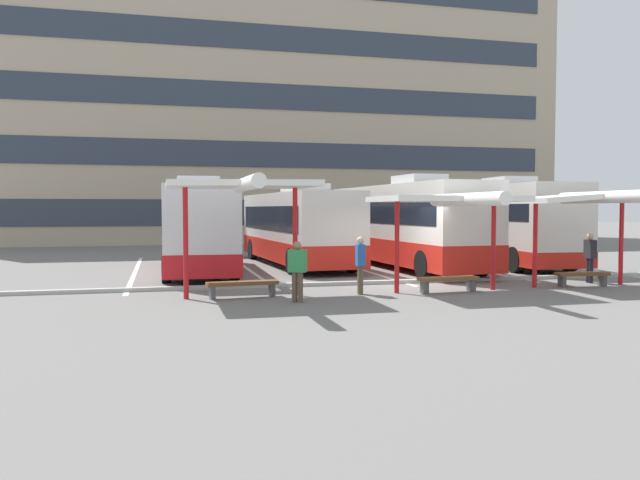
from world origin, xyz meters
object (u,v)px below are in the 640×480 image
(waiting_passenger_0, at_px, (297,267))
(coach_bus_2, at_px, (403,226))
(coach_bus_0, at_px, (197,229))
(bench_2, at_px, (582,276))
(coach_bus_1, at_px, (296,229))
(waiting_passenger_1, at_px, (590,254))
(waiting_shelter_0, at_px, (242,187))
(bench_0, at_px, (242,285))
(waiting_passenger_2, at_px, (360,261))
(coach_bus_3, at_px, (492,223))
(waiting_shelter_1, at_px, (451,201))
(waiting_shelter_2, at_px, (585,199))
(bench_1, at_px, (448,281))

(waiting_passenger_0, bearing_deg, coach_bus_2, 53.61)
(coach_bus_0, bearing_deg, bench_2, -33.67)
(coach_bus_1, distance_m, waiting_passenger_1, 11.89)
(coach_bus_1, bearing_deg, coach_bus_2, -25.19)
(waiting_shelter_0, relative_size, waiting_passenger_0, 2.93)
(coach_bus_0, relative_size, bench_0, 5.09)
(coach_bus_0, bearing_deg, waiting_passenger_0, -76.41)
(waiting_shelter_0, distance_m, waiting_passenger_2, 3.95)
(coach_bus_3, bearing_deg, bench_0, -145.76)
(waiting_shelter_1, xyz_separation_m, waiting_passenger_1, (5.54, 1.08, -1.72))
(waiting_shelter_2, bearing_deg, waiting_passenger_1, 44.79)
(coach_bus_1, bearing_deg, waiting_passenger_1, -47.41)
(coach_bus_1, relative_size, bench_0, 5.40)
(coach_bus_0, distance_m, coach_bus_3, 13.18)
(waiting_shelter_0, height_order, bench_0, waiting_shelter_0)
(bench_2, relative_size, waiting_passenger_0, 1.05)
(coach_bus_0, xyz_separation_m, waiting_passenger_1, (12.37, -6.84, -0.72))
(bench_1, bearing_deg, waiting_passenger_2, 175.75)
(coach_bus_2, distance_m, coach_bus_3, 4.75)
(coach_bus_1, relative_size, coach_bus_2, 0.91)
(bench_1, bearing_deg, coach_bus_2, 77.87)
(coach_bus_2, relative_size, waiting_passenger_1, 7.21)
(bench_0, bearing_deg, waiting_shelter_2, -1.12)
(bench_0, height_order, bench_2, same)
(coach_bus_0, bearing_deg, waiting_shelter_2, -33.89)
(coach_bus_0, height_order, waiting_passenger_2, coach_bus_0)
(coach_bus_0, xyz_separation_m, waiting_passenger_2, (4.18, -7.62, -0.71))
(coach_bus_2, xyz_separation_m, waiting_passenger_2, (-4.31, -7.56, -0.78))
(waiting_passenger_0, bearing_deg, coach_bus_1, 78.17)
(coach_bus_1, xyz_separation_m, bench_2, (7.15, -9.55, -1.25))
(bench_0, bearing_deg, coach_bus_2, 44.16)
(coach_bus_1, distance_m, coach_bus_2, 4.60)
(bench_1, bearing_deg, waiting_shelter_1, -90.00)
(coach_bus_3, relative_size, waiting_passenger_1, 7.28)
(coach_bus_1, relative_size, waiting_shelter_0, 2.30)
(bench_0, bearing_deg, coach_bus_3, 34.24)
(waiting_passenger_0, bearing_deg, bench_1, 10.85)
(waiting_shelter_0, xyz_separation_m, bench_2, (10.66, -0.00, -2.70))
(bench_1, height_order, waiting_passenger_0, waiting_passenger_0)
(coach_bus_3, bearing_deg, coach_bus_2, -168.60)
(waiting_shelter_0, bearing_deg, waiting_passenger_0, -39.78)
(waiting_shelter_0, relative_size, waiting_shelter_2, 1.02)
(waiting_shelter_0, distance_m, waiting_passenger_1, 11.76)
(waiting_passenger_2, bearing_deg, coach_bus_1, 89.08)
(waiting_passenger_1, bearing_deg, bench_1, -170.00)
(waiting_shelter_2, bearing_deg, coach_bus_1, 126.64)
(coach_bus_0, distance_m, waiting_shelter_1, 10.50)
(coach_bus_0, relative_size, coach_bus_3, 0.85)
(coach_bus_3, relative_size, waiting_shelter_1, 2.56)
(coach_bus_2, xyz_separation_m, bench_0, (-7.67, -7.45, -1.39))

